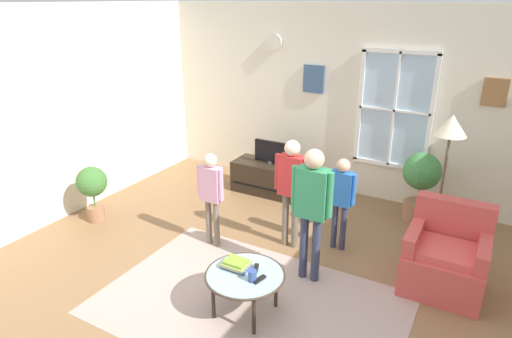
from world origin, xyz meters
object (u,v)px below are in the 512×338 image
at_px(person_blue_shirt, 341,194).
at_px(person_red_shirt, 291,182).
at_px(coffee_table, 245,277).
at_px(book_stack, 236,264).
at_px(potted_plant_by_window, 421,181).
at_px(cup, 252,276).
at_px(armchair, 445,258).
at_px(remote_near_cup, 259,279).
at_px(floor_lamp, 449,141).
at_px(person_pink_shirt, 211,189).
at_px(person_green_shirt, 312,201).
at_px(remote_near_books, 256,268).
at_px(potted_plant_corner, 92,186).
at_px(television, 270,152).
at_px(tv_stand, 270,178).

bearing_deg(person_blue_shirt, person_red_shirt, -157.11).
distance_m(coffee_table, person_blue_shirt, 1.60).
distance_m(book_stack, person_red_shirt, 1.30).
distance_m(person_red_shirt, potted_plant_by_window, 1.86).
distance_m(cup, person_red_shirt, 1.43).
xyz_separation_m(armchair, remote_near_cup, (-1.39, -1.36, 0.11)).
relative_size(coffee_table, cup, 7.01).
bearing_deg(floor_lamp, person_pink_shirt, -156.78).
relative_size(book_stack, floor_lamp, 0.16).
height_order(person_blue_shirt, person_red_shirt, person_red_shirt).
xyz_separation_m(armchair, book_stack, (-1.68, -1.30, 0.13)).
xyz_separation_m(remote_near_cup, person_green_shirt, (0.14, 0.81, 0.47)).
xyz_separation_m(coffee_table, person_blue_shirt, (0.37, 1.52, 0.31)).
distance_m(remote_near_books, potted_plant_by_window, 2.77).
xyz_separation_m(person_red_shirt, potted_plant_corner, (-2.52, -0.68, -0.34)).
bearing_deg(potted_plant_corner, remote_near_cup, -12.67).
xyz_separation_m(book_stack, person_blue_shirt, (0.49, 1.47, 0.25)).
distance_m(television, person_pink_shirt, 1.67).
relative_size(tv_stand, person_green_shirt, 0.79).
relative_size(tv_stand, floor_lamp, 0.68).
relative_size(person_red_shirt, potted_plant_by_window, 1.39).
distance_m(television, potted_plant_corner, 2.51).
bearing_deg(person_red_shirt, coffee_table, -83.17).
relative_size(television, person_green_shirt, 0.35).
bearing_deg(armchair, remote_near_books, -140.64).
bearing_deg(person_red_shirt, cup, -78.96).
bearing_deg(person_blue_shirt, remote_near_cup, -97.63).
height_order(remote_near_books, person_blue_shirt, person_blue_shirt).
xyz_separation_m(remote_near_books, potted_plant_corner, (-2.73, 0.51, 0.06)).
xyz_separation_m(remote_near_books, person_red_shirt, (-0.21, 1.19, 0.39)).
height_order(remote_near_cup, potted_plant_corner, potted_plant_corner).
relative_size(remote_near_cup, floor_lamp, 0.08).
xyz_separation_m(television, potted_plant_corner, (-1.61, -1.92, -0.17)).
height_order(remote_near_books, person_green_shirt, person_green_shirt).
distance_m(person_red_shirt, floor_lamp, 1.72).
bearing_deg(potted_plant_corner, person_pink_shirt, 8.25).
distance_m(book_stack, remote_near_cup, 0.30).
bearing_deg(person_green_shirt, person_blue_shirt, 85.08).
relative_size(person_blue_shirt, potted_plant_corner, 1.50).
distance_m(armchair, remote_near_books, 1.94).
bearing_deg(floor_lamp, remote_near_cup, -122.53).
bearing_deg(television, remote_near_books, -65.23).
distance_m(coffee_table, person_green_shirt, 0.99).
xyz_separation_m(television, person_pink_shirt, (0.10, -1.67, 0.07)).
bearing_deg(floor_lamp, potted_plant_by_window, 111.40).
distance_m(cup, potted_plant_corner, 2.87).
distance_m(book_stack, potted_plant_corner, 2.61).
distance_m(coffee_table, remote_near_cup, 0.17).
bearing_deg(tv_stand, person_pink_shirt, -86.47).
distance_m(tv_stand, television, 0.42).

